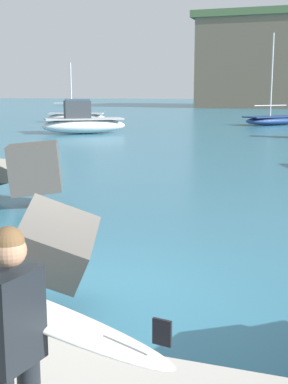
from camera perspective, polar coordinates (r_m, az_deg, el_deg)
ground_plane at (r=7.55m, az=-6.09°, el=-10.87°), size 400.00×400.00×0.00m
breakwater_jetty at (r=8.55m, az=-3.01°, el=-0.62°), size 30.85×7.89×2.27m
surfer_with_board at (r=3.50m, az=-13.23°, el=-14.97°), size 2.12×1.31×1.78m
boat_near_left at (r=35.83m, az=-6.68°, el=7.52°), size 5.81×4.83×2.33m
boat_near_centre at (r=49.29m, az=-7.41°, el=8.10°), size 5.66×2.98×5.41m
boat_far_centre at (r=46.45m, az=13.96°, el=7.66°), size 5.39×6.00×7.58m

